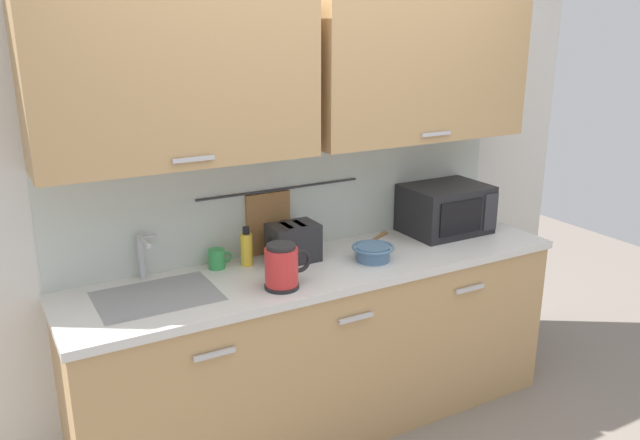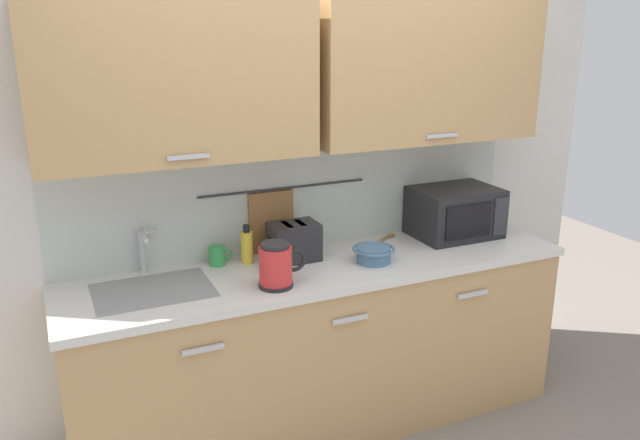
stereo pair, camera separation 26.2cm
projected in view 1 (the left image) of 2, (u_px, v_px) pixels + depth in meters
The scene contains 10 objects.
counter_unit at pixel (321, 345), 3.29m from camera, with size 2.53×0.64×0.90m.
back_wall_assembly at pixel (300, 132), 3.17m from camera, with size 3.70×0.41×2.50m.
sink_faucet at pixel (143, 251), 2.93m from camera, with size 0.09×0.17×0.22m.
microwave at pixel (445, 209), 3.61m from camera, with size 0.46×0.35×0.27m.
electric_kettle at pixel (282, 267), 2.85m from camera, with size 0.23×0.16×0.21m.
dish_soap_bottle at pixel (247, 248), 3.13m from camera, with size 0.06×0.06×0.20m.
mug_near_sink at pixel (217, 259), 3.10m from camera, with size 0.12×0.08×0.09m.
mixing_bowl at pixel (373, 252), 3.20m from camera, with size 0.21×0.21×0.08m.
toaster at pixel (293, 242), 3.18m from camera, with size 0.26×0.17×0.19m.
wooden_spoon at pixel (378, 237), 3.54m from camera, with size 0.25×0.16×0.01m.
Camera 1 is at (-1.46, -2.27, 2.04)m, focal length 36.02 mm.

